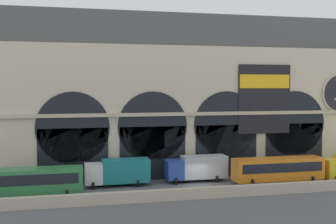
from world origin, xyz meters
TOP-DOWN VIEW (x-y plane):
  - ground_plane at (0.00, 0.00)m, footprint 200.00×200.00m
  - quay_parapet_wall at (0.00, -4.97)m, footprint 90.00×0.70m
  - station_building at (0.04, 7.96)m, footprint 50.39×6.34m
  - bus_west at (-19.08, -0.87)m, footprint 11.00×3.25m
  - box_truck_midwest at (-9.44, 2.60)m, footprint 7.50×2.91m
  - box_truck_center at (0.27, 2.87)m, footprint 7.50×2.91m
  - bus_mideast at (9.34, -0.53)m, footprint 11.00×3.25m

SIDE VIEW (x-z plane):
  - ground_plane at x=0.00m, z-range 0.00..0.00m
  - quay_parapet_wall at x=0.00m, z-range 0.00..1.15m
  - box_truck_midwest at x=-9.44m, z-range 0.14..3.26m
  - box_truck_center at x=0.27m, z-range 0.14..3.26m
  - bus_west at x=-19.08m, z-range 0.23..3.33m
  - bus_mideast at x=9.34m, z-range 0.23..3.33m
  - station_building at x=0.04m, z-range -0.26..20.70m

